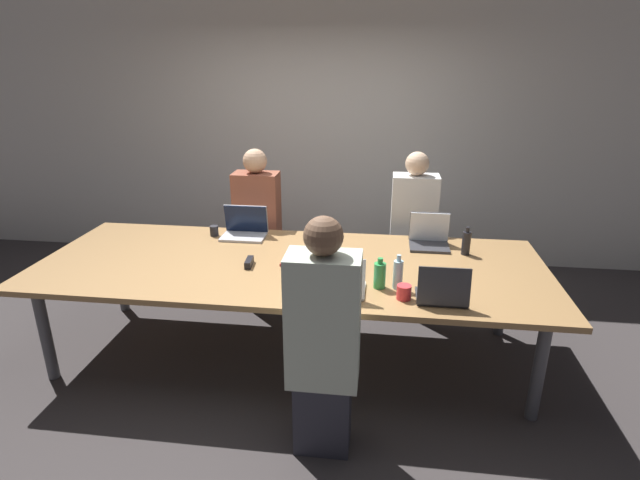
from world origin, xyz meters
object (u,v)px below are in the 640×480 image
(bottle_near_right, at_px, (398,274))
(person_far_midleft, at_px, (258,229))
(laptop_near_right, at_px, (442,292))
(stapler, at_px, (249,262))
(person_near_midright, at_px, (323,343))
(bottle_near_midright, at_px, (380,275))
(cup_near_midright, at_px, (301,285))
(bottle_far_right, at_px, (466,243))
(person_far_right, at_px, (413,233))
(cup_near_right, at_px, (404,292))
(cup_far_midleft, at_px, (214,231))
(laptop_far_right, at_px, (429,237))
(laptop_far_midleft, at_px, (245,228))
(laptop_near_midright, at_px, (339,284))

(bottle_near_right, xyz_separation_m, person_far_midleft, (-1.24, 1.24, -0.18))
(laptop_near_right, distance_m, stapler, 1.38)
(person_near_midright, height_order, bottle_near_midright, person_near_midright)
(stapler, bearing_deg, cup_near_midright, -44.69)
(bottle_far_right, bearing_deg, person_far_right, 118.62)
(laptop_near_right, distance_m, person_near_midright, 0.81)
(cup_near_right, relative_size, bottle_far_right, 0.42)
(cup_far_midleft, bearing_deg, person_near_midright, -52.24)
(laptop_far_right, height_order, person_near_midright, person_near_midright)
(person_far_right, xyz_separation_m, stapler, (-1.21, -1.09, 0.11))
(laptop_near_right, bearing_deg, person_far_right, -86.02)
(person_far_right, bearing_deg, laptop_far_midleft, -161.22)
(person_near_midright, xyz_separation_m, person_far_midleft, (-0.83, 1.83, 0.00))
(cup_near_midright, relative_size, bottle_near_midright, 0.44)
(bottle_near_midright, bearing_deg, bottle_far_right, 46.30)
(cup_near_right, distance_m, cup_near_midright, 0.65)
(person_near_midright, height_order, cup_near_midright, person_near_midright)
(person_far_right, xyz_separation_m, person_near_midright, (-0.57, -1.92, 0.00))
(cup_near_right, height_order, bottle_far_right, bottle_far_right)
(bottle_far_right, height_order, stapler, bottle_far_right)
(bottle_far_right, xyz_separation_m, cup_near_midright, (-1.13, -0.79, -0.05))
(cup_far_midleft, bearing_deg, cup_near_right, -32.06)
(bottle_near_right, xyz_separation_m, cup_near_midright, (-0.61, -0.13, -0.05))
(bottle_far_right, xyz_separation_m, bottle_near_midright, (-0.64, -0.67, -0.01))
(cup_near_midright, distance_m, stapler, 0.57)
(person_far_midleft, distance_m, stapler, 1.02)
(bottle_near_right, distance_m, cup_near_midright, 0.63)
(laptop_near_midright, height_order, person_far_midleft, person_far_midleft)
(laptop_near_right, height_order, cup_near_right, laptop_near_right)
(person_far_right, distance_m, stapler, 1.63)
(person_far_right, distance_m, bottle_far_right, 0.77)
(laptop_far_right, bearing_deg, cup_near_right, -102.97)
(stapler, bearing_deg, laptop_far_midleft, 103.25)
(laptop_far_midleft, distance_m, stapler, 0.64)
(laptop_near_midright, distance_m, cup_far_midleft, 1.49)
(bottle_near_right, bearing_deg, bottle_far_right, 51.74)
(laptop_far_right, height_order, person_far_midleft, person_far_midleft)
(laptop_near_right, height_order, laptop_far_midleft, laptop_far_midleft)
(laptop_far_midleft, bearing_deg, person_far_right, 18.78)
(person_near_midright, distance_m, stapler, 1.05)
(person_far_right, bearing_deg, bottle_far_right, -61.38)
(laptop_far_right, distance_m, stapler, 1.43)
(bottle_near_right, xyz_separation_m, bottle_near_midright, (-0.12, -0.01, -0.01))
(person_far_right, height_order, person_far_midleft, person_far_midleft)
(cup_far_midleft, relative_size, stapler, 0.56)
(person_far_right, height_order, bottle_far_right, person_far_right)
(laptop_far_right, distance_m, bottle_near_midright, 0.90)
(bottle_near_right, xyz_separation_m, cup_far_midleft, (-1.51, 0.82, -0.06))
(stapler, bearing_deg, laptop_far_right, 19.08)
(laptop_near_right, bearing_deg, laptop_near_midright, -2.22)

